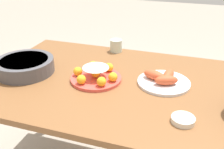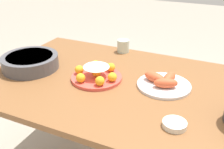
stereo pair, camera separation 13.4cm
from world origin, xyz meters
name	(u,v)px [view 1 (the left image)]	position (x,y,z in m)	size (l,w,h in m)	color
dining_table	(128,98)	(0.00, 0.00, 0.66)	(1.52, 0.92, 0.75)	brown
cake_plate	(96,75)	(0.17, 0.02, 0.78)	(0.27, 0.27, 0.08)	#E04C42
serving_bowl	(25,65)	(0.57, 0.06, 0.80)	(0.32, 0.32, 0.08)	#4C4C51
sauce_bowl	(183,119)	(-0.29, 0.25, 0.77)	(0.10, 0.10, 0.02)	silver
seafood_platter	(163,80)	(-0.17, -0.05, 0.78)	(0.27, 0.27, 0.06)	silver
cup_near	(116,46)	(0.19, -0.40, 0.80)	(0.08, 0.08, 0.08)	beige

